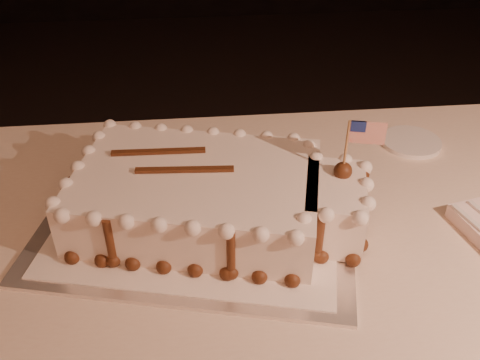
{
  "coord_description": "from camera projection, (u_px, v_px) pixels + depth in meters",
  "views": [
    {
      "loc": [
        -0.24,
        -0.21,
        1.42
      ],
      "look_at": [
        -0.16,
        0.59,
        0.84
      ],
      "focal_mm": 40.0,
      "sensor_mm": 36.0,
      "label": 1
    }
  ],
  "objects": [
    {
      "name": "banquet_table",
      "position": [
        307.0,
        331.0,
        1.28
      ],
      "size": [
        2.4,
        0.8,
        0.75
      ],
      "primitive_type": "cube",
      "color": "beige",
      "rests_on": "ground"
    },
    {
      "name": "cake_board",
      "position": [
        199.0,
        220.0,
        1.03
      ],
      "size": [
        0.68,
        0.57,
        0.01
      ],
      "primitive_type": "cube",
      "rotation": [
        0.0,
        0.0,
        -0.24
      ],
      "color": "white",
      "rests_on": "banquet_table"
    },
    {
      "name": "doily",
      "position": [
        199.0,
        218.0,
        1.03
      ],
      "size": [
        0.6,
        0.51,
        0.0
      ],
      "primitive_type": "cube",
      "rotation": [
        0.0,
        0.0,
        -0.24
      ],
      "color": "white",
      "rests_on": "cake_board"
    },
    {
      "name": "sheet_cake",
      "position": [
        214.0,
        197.0,
        0.99
      ],
      "size": [
        0.58,
        0.41,
        0.22
      ],
      "color": "white",
      "rests_on": "doily"
    },
    {
      "name": "side_plate",
      "position": [
        411.0,
        142.0,
        1.26
      ],
      "size": [
        0.14,
        0.14,
        0.01
      ],
      "primitive_type": "cylinder",
      "color": "white",
      "rests_on": "banquet_table"
    }
  ]
}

